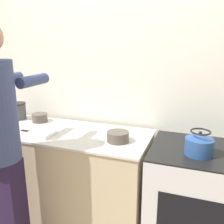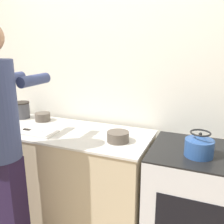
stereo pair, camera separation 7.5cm
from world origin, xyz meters
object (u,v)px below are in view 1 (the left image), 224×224
person (0,139)px  canister_jar (18,111)px  kettle (199,144)px  knife (30,131)px  cutting_board (35,133)px  oven (197,201)px  bowl_prep (40,118)px

person → canister_jar: size_ratio=10.48×
kettle → person: bearing=-160.4°
knife → kettle: size_ratio=0.99×
person → cutting_board: (-0.01, 0.41, -0.10)m
cutting_board → knife: bearing=-175.3°
oven → cutting_board: cutting_board is taller
knife → bowl_prep: 0.35m
person → knife: size_ratio=9.10×
knife → cutting_board: bearing=3.9°
oven → kettle: size_ratio=4.40×
oven → person: 1.57m
kettle → canister_jar: same height
kettle → canister_jar: 1.80m
cutting_board → kettle: size_ratio=1.72×
person → canister_jar: bearing=121.6°
person → canister_jar: person is taller
kettle → bowl_prep: (-1.52, 0.25, -0.03)m
oven → canister_jar: (-1.81, 0.17, 0.53)m
oven → person: bearing=-157.4°
person → canister_jar: (-0.45, 0.73, -0.02)m
oven → knife: knife is taller
oven → canister_jar: bearing=174.8°
kettle → knife: bearing=-177.0°
cutting_board → kettle: (1.34, 0.07, 0.06)m
bowl_prep → oven: bearing=-6.0°
canister_jar → knife: bearing=-39.7°
knife → person: bearing=-83.1°
person → bowl_prep: person is taller
cutting_board → knife: knife is taller
person → cutting_board: bearing=91.0°
knife → kettle: (1.39, 0.07, 0.05)m
bowl_prep → canister_jar: bearing=179.6°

